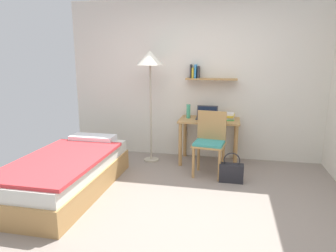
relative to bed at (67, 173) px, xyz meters
name	(u,v)px	position (x,y,z in m)	size (l,w,h in m)	color
ground_plane	(177,211)	(1.45, -0.24, -0.24)	(5.28, 5.28, 0.00)	gray
wall_back	(199,80)	(1.45, 1.78, 1.06)	(4.40, 0.27, 2.60)	silver
bed	(67,173)	(0.00, 0.00, 0.00)	(0.95, 1.98, 0.54)	#B2844C
desk	(209,128)	(1.66, 1.46, 0.34)	(0.94, 0.57, 0.72)	#B2844C
desk_chair	(210,140)	(1.71, 0.95, 0.27)	(0.48, 0.43, 0.92)	#B2844C
standing_lamp	(150,63)	(0.73, 1.37, 1.34)	(0.43, 0.43, 1.77)	#B2A893
laptop	(207,115)	(1.62, 1.51, 0.53)	(0.34, 0.21, 0.20)	#2D2D33
water_bottle	(188,111)	(1.32, 1.49, 0.59)	(0.06, 0.06, 0.22)	#42A87F
book_stack	(228,116)	(1.95, 1.49, 0.53)	(0.20, 0.25, 0.11)	#4CA856
handbag	(231,172)	(2.03, 0.72, -0.10)	(0.32, 0.13, 0.42)	#232328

